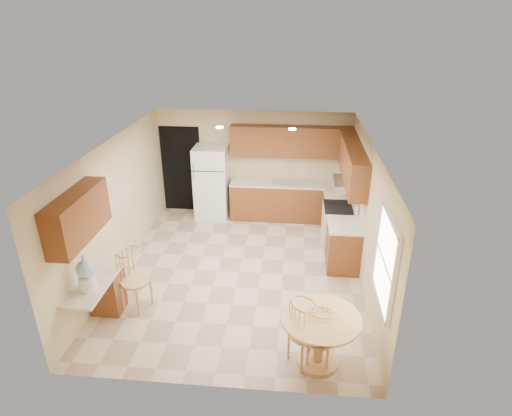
# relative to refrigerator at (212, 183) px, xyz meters

# --- Properties ---
(floor) EXTENTS (5.50, 5.50, 0.00)m
(floor) POSITION_rel_refrigerator_xyz_m (0.95, -2.40, -0.86)
(floor) COLOR #CCB694
(floor) RESTS_ON ground
(ceiling) EXTENTS (4.50, 5.50, 0.02)m
(ceiling) POSITION_rel_refrigerator_xyz_m (0.95, -2.40, 1.64)
(ceiling) COLOR white
(ceiling) RESTS_ON wall_back
(wall_back) EXTENTS (4.50, 0.02, 2.50)m
(wall_back) POSITION_rel_refrigerator_xyz_m (0.95, 0.35, 0.39)
(wall_back) COLOR beige
(wall_back) RESTS_ON floor
(wall_front) EXTENTS (4.50, 0.02, 2.50)m
(wall_front) POSITION_rel_refrigerator_xyz_m (0.95, -5.15, 0.39)
(wall_front) COLOR beige
(wall_front) RESTS_ON floor
(wall_left) EXTENTS (0.02, 5.50, 2.50)m
(wall_left) POSITION_rel_refrigerator_xyz_m (-1.30, -2.40, 0.39)
(wall_left) COLOR beige
(wall_left) RESTS_ON floor
(wall_right) EXTENTS (0.02, 5.50, 2.50)m
(wall_right) POSITION_rel_refrigerator_xyz_m (3.20, -2.40, 0.39)
(wall_right) COLOR beige
(wall_right) RESTS_ON floor
(doorway) EXTENTS (0.90, 0.02, 2.10)m
(doorway) POSITION_rel_refrigerator_xyz_m (-0.80, 0.34, 0.19)
(doorway) COLOR black
(doorway) RESTS_ON floor
(base_cab_back) EXTENTS (2.75, 0.60, 0.87)m
(base_cab_back) POSITION_rel_refrigerator_xyz_m (1.83, 0.05, -0.43)
(base_cab_back) COLOR brown
(base_cab_back) RESTS_ON floor
(counter_back) EXTENTS (2.75, 0.63, 0.04)m
(counter_back) POSITION_rel_refrigerator_xyz_m (1.83, 0.05, 0.03)
(counter_back) COLOR beige
(counter_back) RESTS_ON base_cab_back
(base_cab_right_a) EXTENTS (0.60, 0.59, 0.87)m
(base_cab_right_a) POSITION_rel_refrigerator_xyz_m (2.90, -0.54, -0.43)
(base_cab_right_a) COLOR brown
(base_cab_right_a) RESTS_ON floor
(counter_right_a) EXTENTS (0.63, 0.59, 0.04)m
(counter_right_a) POSITION_rel_refrigerator_xyz_m (2.90, -0.54, 0.03)
(counter_right_a) COLOR beige
(counter_right_a) RESTS_ON base_cab_right_a
(base_cab_right_b) EXTENTS (0.60, 0.80, 0.87)m
(base_cab_right_b) POSITION_rel_refrigerator_xyz_m (2.90, -2.00, -0.43)
(base_cab_right_b) COLOR brown
(base_cab_right_b) RESTS_ON floor
(counter_right_b) EXTENTS (0.63, 0.80, 0.04)m
(counter_right_b) POSITION_rel_refrigerator_xyz_m (2.90, -2.00, 0.03)
(counter_right_b) COLOR beige
(counter_right_b) RESTS_ON base_cab_right_b
(upper_cab_back) EXTENTS (2.75, 0.33, 0.70)m
(upper_cab_back) POSITION_rel_refrigerator_xyz_m (1.83, 0.19, 0.99)
(upper_cab_back) COLOR brown
(upper_cab_back) RESTS_ON wall_back
(upper_cab_right) EXTENTS (0.33, 2.42, 0.70)m
(upper_cab_right) POSITION_rel_refrigerator_xyz_m (3.04, -1.19, 0.99)
(upper_cab_right) COLOR brown
(upper_cab_right) RESTS_ON wall_right
(upper_cab_left) EXTENTS (0.33, 1.40, 0.70)m
(upper_cab_left) POSITION_rel_refrigerator_xyz_m (-1.13, -4.00, 0.99)
(upper_cab_left) COLOR brown
(upper_cab_left) RESTS_ON wall_left
(sink) EXTENTS (0.78, 0.44, 0.01)m
(sink) POSITION_rel_refrigerator_xyz_m (1.80, 0.05, 0.05)
(sink) COLOR silver
(sink) RESTS_ON counter_back
(range_hood) EXTENTS (0.50, 0.76, 0.14)m
(range_hood) POSITION_rel_refrigerator_xyz_m (2.95, -1.22, 0.56)
(range_hood) COLOR silver
(range_hood) RESTS_ON upper_cab_right
(desk_pedestal) EXTENTS (0.48, 0.42, 0.72)m
(desk_pedestal) POSITION_rel_refrigerator_xyz_m (-1.05, -3.72, -0.50)
(desk_pedestal) COLOR brown
(desk_pedestal) RESTS_ON floor
(desk_top) EXTENTS (0.50, 1.20, 0.04)m
(desk_top) POSITION_rel_refrigerator_xyz_m (-1.05, -4.10, -0.11)
(desk_top) COLOR beige
(desk_top) RESTS_ON desk_pedestal
(window) EXTENTS (0.06, 1.12, 1.30)m
(window) POSITION_rel_refrigerator_xyz_m (3.18, -4.25, 0.64)
(window) COLOR white
(window) RESTS_ON wall_right
(can_light_a) EXTENTS (0.14, 0.14, 0.02)m
(can_light_a) POSITION_rel_refrigerator_xyz_m (0.45, -1.20, 1.62)
(can_light_a) COLOR white
(can_light_a) RESTS_ON ceiling
(can_light_b) EXTENTS (0.14, 0.14, 0.02)m
(can_light_b) POSITION_rel_refrigerator_xyz_m (1.85, -1.20, 1.62)
(can_light_b) COLOR white
(can_light_b) RESTS_ON ceiling
(refrigerator) EXTENTS (0.76, 0.74, 1.73)m
(refrigerator) POSITION_rel_refrigerator_xyz_m (0.00, 0.00, 0.00)
(refrigerator) COLOR white
(refrigerator) RESTS_ON floor
(stove) EXTENTS (0.65, 0.76, 1.09)m
(stove) POSITION_rel_refrigerator_xyz_m (2.88, -1.22, -0.39)
(stove) COLOR white
(stove) RESTS_ON floor
(dining_table) EXTENTS (1.08, 1.08, 0.80)m
(dining_table) POSITION_rel_refrigerator_xyz_m (2.35, -4.60, -0.34)
(dining_table) COLOR tan
(dining_table) RESTS_ON floor
(chair_table_a) EXTENTS (0.44, 0.56, 1.00)m
(chair_table_a) POSITION_rel_refrigerator_xyz_m (2.16, -4.67, -0.26)
(chair_table_a) COLOR tan
(chair_table_a) RESTS_ON floor
(chair_table_b) EXTENTS (0.37, 0.38, 0.84)m
(chair_table_b) POSITION_rel_refrigerator_xyz_m (2.35, -4.68, -0.35)
(chair_table_b) COLOR tan
(chair_table_b) RESTS_ON floor
(chair_desk) EXTENTS (0.47, 0.60, 1.05)m
(chair_desk) POSITION_rel_refrigerator_xyz_m (-0.60, -3.70, -0.22)
(chair_desk) COLOR tan
(chair_desk) RESTS_ON floor
(water_crock) EXTENTS (0.27, 0.27, 0.55)m
(water_crock) POSITION_rel_refrigerator_xyz_m (-1.05, -4.22, 0.16)
(water_crock) COLOR white
(water_crock) RESTS_ON desk_top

